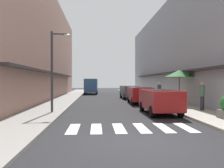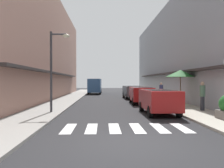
% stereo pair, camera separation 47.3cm
% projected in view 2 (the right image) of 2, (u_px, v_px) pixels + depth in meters
% --- Properties ---
extents(ground_plane, '(92.97, 92.97, 0.00)m').
position_uv_depth(ground_plane, '(112.00, 101.00, 24.44)').
color(ground_plane, '#232326').
extents(sidewalk_left, '(2.60, 59.16, 0.12)m').
position_uv_depth(sidewalk_left, '(66.00, 100.00, 24.27)').
color(sidewalk_left, gray).
rests_on(sidewalk_left, ground_plane).
extents(sidewalk_right, '(2.60, 59.16, 0.12)m').
position_uv_depth(sidewalk_right, '(158.00, 100.00, 24.62)').
color(sidewalk_right, '#ADA899').
rests_on(sidewalk_right, ground_plane).
extents(building_row_left, '(5.50, 40.03, 11.65)m').
position_uv_depth(building_row_left, '(31.00, 45.00, 25.17)').
color(building_row_left, '#A87A6B').
rests_on(building_row_left, ground_plane).
extents(building_row_right, '(5.50, 40.03, 10.52)m').
position_uv_depth(building_row_right, '(190.00, 51.00, 25.82)').
color(building_row_right, '#939EA8').
rests_on(building_row_right, ground_plane).
extents(crosswalk, '(5.20, 2.20, 0.01)m').
position_uv_depth(crosswalk, '(126.00, 128.00, 9.98)').
color(crosswalk, silver).
rests_on(crosswalk, ground_plane).
extents(parked_car_near, '(1.83, 4.22, 1.47)m').
position_uv_depth(parked_car_near, '(159.00, 99.00, 14.25)').
color(parked_car_near, maroon).
rests_on(parked_car_near, ground_plane).
extents(parked_car_mid, '(1.89, 4.20, 1.47)m').
position_uv_depth(parked_car_mid, '(141.00, 93.00, 20.87)').
color(parked_car_mid, maroon).
rests_on(parked_car_mid, ground_plane).
extents(parked_car_far, '(1.90, 4.41, 1.47)m').
position_uv_depth(parked_car_far, '(132.00, 90.00, 27.28)').
color(parked_car_far, '#4C5156').
rests_on(parked_car_far, ground_plane).
extents(delivery_van, '(2.10, 5.44, 2.37)m').
position_uv_depth(delivery_van, '(95.00, 85.00, 37.55)').
color(delivery_van, '#33598C').
rests_on(delivery_van, ground_plane).
extents(street_lamp, '(1.19, 0.28, 4.86)m').
position_uv_depth(street_lamp, '(54.00, 62.00, 14.39)').
color(street_lamp, '#38383D').
rests_on(street_lamp, sidewalk_left).
extents(cafe_umbrella, '(2.32, 2.32, 2.75)m').
position_uv_depth(cafe_umbrella, '(180.00, 74.00, 18.56)').
color(cafe_umbrella, '#262626').
rests_on(cafe_umbrella, sidewalk_right).
extents(pedestrian_walking_near, '(0.34, 0.34, 1.83)m').
position_uv_depth(pedestrian_walking_near, '(202.00, 95.00, 15.13)').
color(pedestrian_walking_near, '#282B33').
rests_on(pedestrian_walking_near, sidewalk_right).
extents(pedestrian_walking_far, '(0.34, 0.34, 1.74)m').
position_uv_depth(pedestrian_walking_far, '(161.00, 92.00, 21.72)').
color(pedestrian_walking_far, '#282B33').
rests_on(pedestrian_walking_far, sidewalk_right).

